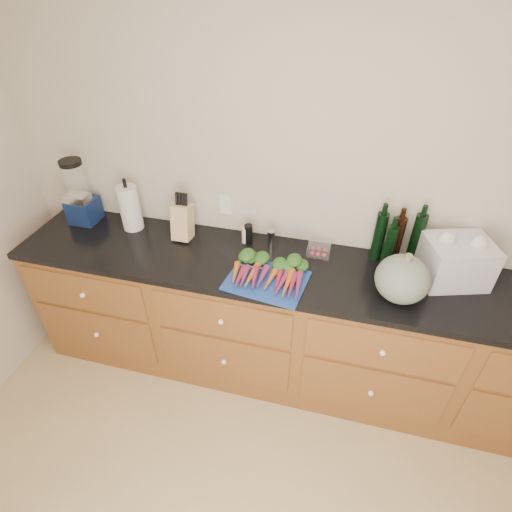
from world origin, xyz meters
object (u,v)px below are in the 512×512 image
(carrots, at_px, (268,272))
(squash, at_px, (402,279))
(cutting_board, at_px, (267,281))
(paper_towel, at_px, (130,208))
(blender_appliance, at_px, (80,196))
(tomato_box, at_px, (319,250))
(knife_block, at_px, (183,222))

(carrots, relative_size, squash, 1.46)
(cutting_board, height_order, paper_towel, paper_towel)
(paper_towel, bearing_deg, blender_appliance, -179.62)
(blender_appliance, bearing_deg, paper_towel, 0.38)
(squash, height_order, tomato_box, squash)
(cutting_board, xyz_separation_m, knife_block, (-0.62, 0.30, 0.11))
(knife_block, bearing_deg, tomato_box, 1.99)
(paper_towel, bearing_deg, carrots, -15.85)
(blender_appliance, bearing_deg, carrots, -11.69)
(knife_block, bearing_deg, cutting_board, -25.91)
(blender_appliance, relative_size, tomato_box, 3.23)
(carrots, distance_m, squash, 0.71)
(blender_appliance, bearing_deg, tomato_box, 0.45)
(paper_towel, distance_m, tomato_box, 1.24)
(cutting_board, xyz_separation_m, paper_towel, (-0.99, 0.32, 0.14))
(carrots, height_order, squash, squash)
(squash, bearing_deg, cutting_board, -175.95)
(squash, bearing_deg, blender_appliance, 172.56)
(carrots, relative_size, tomato_box, 3.00)
(tomato_box, bearing_deg, squash, -31.47)
(blender_appliance, height_order, paper_towel, blender_appliance)
(blender_appliance, height_order, tomato_box, blender_appliance)
(squash, height_order, paper_towel, paper_towel)
(cutting_board, relative_size, blender_appliance, 0.99)
(blender_appliance, distance_m, paper_towel, 0.36)
(cutting_board, bearing_deg, carrots, 90.00)
(knife_block, distance_m, tomato_box, 0.87)
(tomato_box, bearing_deg, carrots, -130.42)
(carrots, bearing_deg, squash, 0.86)
(blender_appliance, xyz_separation_m, knife_block, (0.73, -0.02, -0.08))
(carrots, distance_m, blender_appliance, 1.38)
(squash, xyz_separation_m, knife_block, (-1.32, 0.25, -0.01))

